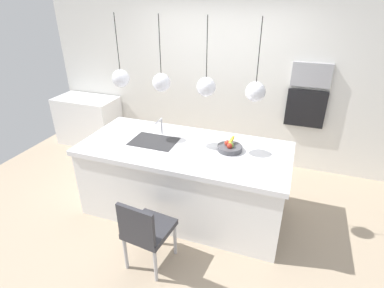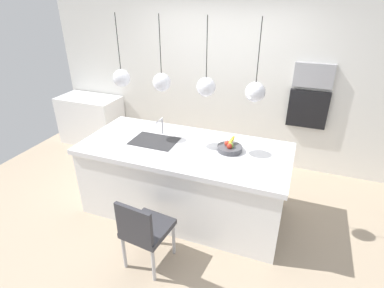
{
  "view_description": "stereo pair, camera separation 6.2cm",
  "coord_description": "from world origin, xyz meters",
  "px_view_note": "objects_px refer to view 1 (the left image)",
  "views": [
    {
      "loc": [
        1.17,
        -2.98,
        2.58
      ],
      "look_at": [
        0.1,
        0.0,
        0.98
      ],
      "focal_mm": 28.29,
      "sensor_mm": 36.0,
      "label": 1
    },
    {
      "loc": [
        1.22,
        -2.96,
        2.58
      ],
      "look_at": [
        0.1,
        0.0,
        0.98
      ],
      "focal_mm": 28.29,
      "sensor_mm": 36.0,
      "label": 2
    }
  ],
  "objects_px": {
    "oven": "(305,108)",
    "microwave": "(311,75)",
    "fruit_bowl": "(230,147)",
    "chair_near": "(146,230)"
  },
  "relations": [
    {
      "from": "microwave",
      "to": "oven",
      "type": "xyz_separation_m",
      "value": [
        0.0,
        0.0,
        -0.5
      ]
    },
    {
      "from": "fruit_bowl",
      "to": "microwave",
      "type": "xyz_separation_m",
      "value": [
        0.79,
        1.5,
        0.56
      ]
    },
    {
      "from": "oven",
      "to": "microwave",
      "type": "bearing_deg",
      "value": 0.0
    },
    {
      "from": "fruit_bowl",
      "to": "microwave",
      "type": "bearing_deg",
      "value": 62.06
    },
    {
      "from": "oven",
      "to": "chair_near",
      "type": "distance_m",
      "value": 2.96
    },
    {
      "from": "oven",
      "to": "chair_near",
      "type": "bearing_deg",
      "value": -117.86
    },
    {
      "from": "fruit_bowl",
      "to": "chair_near",
      "type": "xyz_separation_m",
      "value": [
        -0.57,
        -1.07,
        -0.49
      ]
    },
    {
      "from": "oven",
      "to": "chair_near",
      "type": "relative_size",
      "value": 0.67
    },
    {
      "from": "microwave",
      "to": "oven",
      "type": "distance_m",
      "value": 0.5
    },
    {
      "from": "chair_near",
      "to": "fruit_bowl",
      "type": "bearing_deg",
      "value": 62.26
    }
  ]
}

